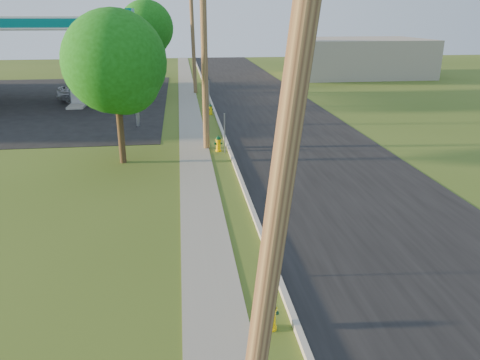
# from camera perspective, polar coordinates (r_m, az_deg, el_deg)

# --- Properties ---
(road) EXTENTS (8.00, 120.00, 0.02)m
(road) POSITION_cam_1_polar(r_m,az_deg,el_deg) (18.71, 13.02, -1.39)
(road) COLOR black
(road) RESTS_ON ground
(curb) EXTENTS (0.15, 120.00, 0.15)m
(curb) POSITION_cam_1_polar(r_m,az_deg,el_deg) (17.74, 0.79, -1.81)
(curb) COLOR #A7A499
(curb) RESTS_ON ground
(sidewalk) EXTENTS (1.50, 120.00, 0.03)m
(sidewalk) POSITION_cam_1_polar(r_m,az_deg,el_deg) (17.62, -4.86, -2.25)
(sidewalk) COLOR gray
(sidewalk) RESTS_ON ground
(utility_pole_near) EXTENTS (1.40, 0.32, 9.48)m
(utility_pole_near) POSITION_cam_1_polar(r_m,az_deg,el_deg) (5.76, 5.32, 1.85)
(utility_pole_near) COLOR brown
(utility_pole_near) RESTS_ON ground
(utility_pole_mid) EXTENTS (1.40, 0.32, 9.80)m
(utility_pole_mid) POSITION_cam_1_polar(r_m,az_deg,el_deg) (23.44, -4.38, 15.64)
(utility_pole_mid) COLOR brown
(utility_pole_mid) RESTS_ON ground
(utility_pole_far) EXTENTS (1.40, 0.32, 9.50)m
(utility_pole_far) POSITION_cam_1_polar(r_m,az_deg,el_deg) (41.40, -5.78, 17.09)
(utility_pole_far) COLOR brown
(utility_pole_far) RESTS_ON ground
(sign_post_near) EXTENTS (0.05, 0.04, 2.00)m
(sign_post_near) POSITION_cam_1_polar(r_m,az_deg,el_deg) (12.10, 3.47, -7.75)
(sign_post_near) COLOR gray
(sign_post_near) RESTS_ON ground
(sign_post_mid) EXTENTS (0.05, 0.04, 2.00)m
(sign_post_mid) POSITION_cam_1_polar(r_m,az_deg,el_deg) (23.12, -1.88, 5.70)
(sign_post_mid) COLOR gray
(sign_post_mid) RESTS_ON ground
(sign_post_far) EXTENTS (0.05, 0.04, 2.00)m
(sign_post_far) POSITION_cam_1_polar(r_m,az_deg,el_deg) (35.05, -3.80, 10.45)
(sign_post_far) COLOR gray
(sign_post_far) RESTS_ON ground
(gas_canopy) EXTENTS (18.18, 9.18, 6.40)m
(gas_canopy) POSITION_cam_1_polar(r_m,az_deg,el_deg) (40.24, -26.02, 16.80)
(gas_canopy) COLOR silver
(gas_canopy) RESTS_ON ground
(fuel_pump_ne) EXTENTS (1.20, 3.20, 1.90)m
(fuel_pump_ne) POSITION_cam_1_polar(r_m,az_deg,el_deg) (37.61, -19.19, 9.62)
(fuel_pump_ne) COLOR #A7A499
(fuel_pump_ne) RESTS_ON ground
(fuel_pump_se) EXTENTS (1.20, 3.20, 1.90)m
(fuel_pump_se) POSITION_cam_1_polar(r_m,az_deg,el_deg) (41.49, -18.13, 10.58)
(fuel_pump_se) COLOR #A7A499
(fuel_pump_se) RESTS_ON ground
(price_pylon) EXTENTS (0.34, 2.04, 6.85)m
(price_pylon) POSITION_cam_1_polar(r_m,az_deg,el_deg) (29.00, -13.09, 16.91)
(price_pylon) COLOR gray
(price_pylon) RESTS_ON ground
(distant_building) EXTENTS (14.00, 10.00, 4.00)m
(distant_building) POSITION_cam_1_polar(r_m,az_deg,el_deg) (55.23, 14.30, 14.29)
(distant_building) COLOR #9B9587
(distant_building) RESTS_ON ground
(tree_verge) EXTENTS (4.51, 4.51, 6.84)m
(tree_verge) POSITION_cam_1_polar(r_m,az_deg,el_deg) (21.58, -14.75, 13.27)
(tree_verge) COLOR #322413
(tree_verge) RESTS_ON ground
(tree_lot) EXTENTS (5.21, 5.21, 7.89)m
(tree_lot) POSITION_cam_1_polar(r_m,az_deg,el_deg) (48.19, -11.24, 17.50)
(tree_lot) COLOR #322413
(tree_lot) RESTS_ON ground
(hydrant_near) EXTENTS (0.36, 0.32, 0.70)m
(hydrant_near) POSITION_cam_1_polar(r_m,az_deg,el_deg) (10.63, 3.85, -16.17)
(hydrant_near) COLOR #FFCB03
(hydrant_near) RESTS_ON ground
(hydrant_mid) EXTENTS (0.41, 0.37, 0.81)m
(hydrant_mid) POSITION_cam_1_polar(r_m,az_deg,el_deg) (23.57, -2.66, 4.44)
(hydrant_mid) COLOR #FFC000
(hydrant_mid) RESTS_ON ground
(hydrant_far) EXTENTS (0.38, 0.33, 0.72)m
(hydrant_far) POSITION_cam_1_polar(r_m,az_deg,el_deg) (32.53, -3.60, 8.58)
(hydrant_far) COLOR #DBC00D
(hydrant_far) RESTS_ON ground
(car_silver) EXTENTS (4.84, 2.45, 1.58)m
(car_silver) POSITION_cam_1_polar(r_m,az_deg,el_deg) (39.26, -18.03, 10.22)
(car_silver) COLOR #B5B7BD
(car_silver) RESTS_ON ground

